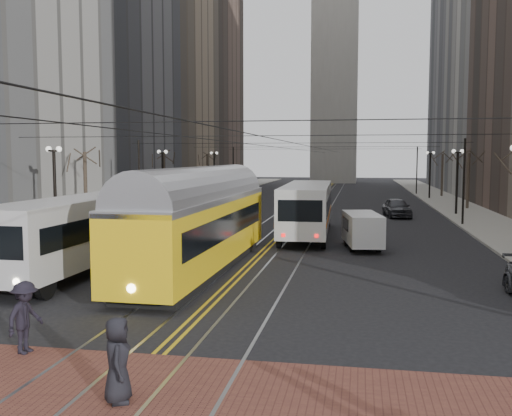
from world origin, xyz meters
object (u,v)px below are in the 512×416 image
at_px(streetcar, 200,231).
at_px(transit_bus, 87,233).
at_px(cargo_van, 362,231).
at_px(pedestrian_a, 118,360).
at_px(pedestrian_d, 25,317).
at_px(clock_tower, 336,1).
at_px(rear_bus, 307,210).
at_px(sedan_grey, 397,208).

bearing_deg(streetcar, transit_bus, -170.36).
bearing_deg(streetcar, cargo_van, 45.75).
bearing_deg(pedestrian_a, cargo_van, -33.77).
distance_m(streetcar, pedestrian_d, 11.85).
xyz_separation_m(transit_bus, pedestrian_a, (7.42, -13.36, -0.76)).
height_order(pedestrian_a, pedestrian_d, pedestrian_d).
distance_m(streetcar, pedestrian_a, 14.36).
relative_size(cargo_van, pedestrian_a, 2.49).
distance_m(clock_tower, rear_bus, 86.60).
xyz_separation_m(pedestrian_a, pedestrian_d, (-3.70, 2.43, 0.05)).
distance_m(cargo_van, pedestrian_a, 22.16).
bearing_deg(sedan_grey, pedestrian_d, -115.52).
xyz_separation_m(rear_bus, cargo_van, (3.57, -4.87, -0.69)).
bearing_deg(rear_bus, cargo_van, -55.45).
bearing_deg(transit_bus, pedestrian_a, -59.90).
xyz_separation_m(rear_bus, pedestrian_d, (-5.32, -23.98, -0.73)).
relative_size(clock_tower, rear_bus, 5.05).
distance_m(streetcar, rear_bus, 12.84).
relative_size(pedestrian_a, pedestrian_d, 0.95).
xyz_separation_m(transit_bus, rear_bus, (9.05, 13.04, 0.01)).
bearing_deg(cargo_van, transit_bus, -155.79).
bearing_deg(transit_bus, cargo_van, 33.99).
bearing_deg(cargo_van, pedestrian_d, -123.69).
distance_m(rear_bus, pedestrian_d, 24.57).
bearing_deg(rear_bus, clock_tower, 89.58).
xyz_separation_m(sedan_grey, pedestrian_a, (-8.22, -39.60, 0.11)).
distance_m(clock_tower, streetcar, 97.93).
relative_size(rear_bus, pedestrian_d, 6.75).
xyz_separation_m(clock_tower, transit_bus, (-7.25, -92.57, -34.27)).
bearing_deg(streetcar, pedestrian_d, -96.18).
relative_size(sedan_grey, pedestrian_d, 2.50).
relative_size(rear_bus, cargo_van, 2.85).
height_order(cargo_van, sedan_grey, cargo_van).
height_order(streetcar, cargo_van, streetcar).
relative_size(transit_bus, rear_bus, 1.04).
bearing_deg(clock_tower, cargo_van, -86.36).
bearing_deg(cargo_van, clock_tower, 84.91).
distance_m(transit_bus, cargo_van, 15.05).
xyz_separation_m(streetcar, pedestrian_d, (-1.46, -11.73, -0.85)).
xyz_separation_m(rear_bus, pedestrian_a, (-1.62, -26.41, -0.77)).
height_order(transit_bus, pedestrian_a, transit_bus).
distance_m(transit_bus, rear_bus, 15.88).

